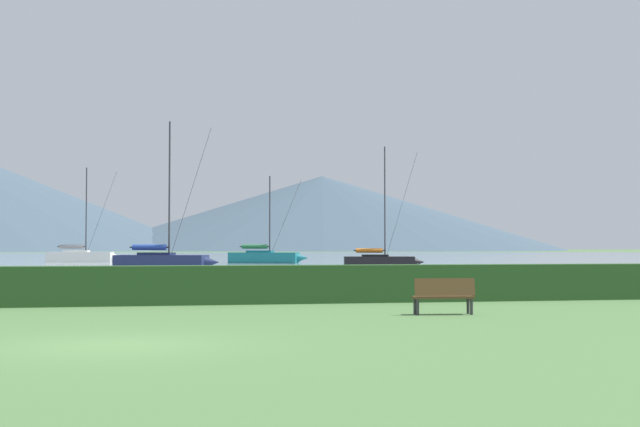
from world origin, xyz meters
TOP-DOWN VIEW (x-y plane):
  - ground_plane at (0.00, 0.00)m, footprint 1000.00×1000.00m
  - harbor_water at (0.00, 137.00)m, footprint 320.00×246.00m
  - hedge_line at (0.00, 11.00)m, footprint 80.00×1.20m
  - sailboat_slip_1 at (-6.59, 89.19)m, footprint 8.66×3.55m
  - sailboat_slip_2 at (20.31, 55.81)m, footprint 7.02×3.15m
  - sailboat_slip_3 at (13.34, 77.11)m, footprint 8.58×4.97m
  - sailboat_slip_4 at (2.01, 53.59)m, footprint 8.33×4.56m
  - park_bench_under_tree at (8.16, 5.53)m, footprint 1.62×0.62m
  - distant_hill_west_ridge at (87.45, 407.29)m, footprint 236.21×236.21m

SIDE VIEW (x-z plane):
  - ground_plane at x=0.00m, z-range 0.00..0.00m
  - harbor_water at x=0.00m, z-range 0.00..0.00m
  - park_bench_under_tree at x=8.16m, z-range 0.05..1.01m
  - sailboat_slip_2 at x=20.31m, z-range -4.59..5.76m
  - hedge_line at x=0.00m, z-range 0.00..1.19m
  - sailboat_slip_4 at x=2.01m, z-range -5.14..6.53m
  - sailboat_slip_3 at x=13.34m, z-range -4.00..5.40m
  - sailboat_slip_1 at x=-6.59m, z-range -4.81..6.23m
  - distant_hill_west_ridge at x=87.45m, z-range 0.00..36.95m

